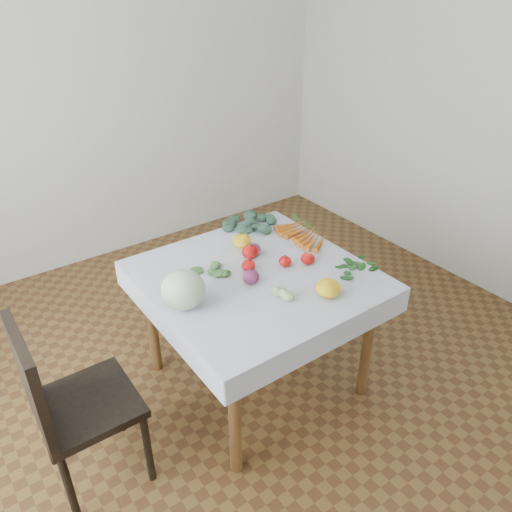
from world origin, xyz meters
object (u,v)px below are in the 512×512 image
(heirloom_back, at_px, (242,241))
(chair, at_px, (64,400))
(table, at_px, (256,290))
(cabbage, at_px, (183,290))
(carrot_bunch, at_px, (304,234))

(heirloom_back, bearing_deg, chair, -163.40)
(table, height_order, heirloom_back, heirloom_back)
(table, bearing_deg, cabbage, -176.42)
(heirloom_back, bearing_deg, carrot_bunch, -16.49)
(chair, height_order, carrot_bunch, chair)
(chair, height_order, cabbage, cabbage)
(cabbage, bearing_deg, carrot_bunch, 12.62)
(carrot_bunch, bearing_deg, cabbage, -167.38)
(heirloom_back, distance_m, carrot_bunch, 0.39)
(cabbage, relative_size, heirloom_back, 1.90)
(table, relative_size, cabbage, 4.73)
(chair, distance_m, heirloom_back, 1.26)
(heirloom_back, relative_size, carrot_bunch, 0.29)
(chair, xyz_separation_m, cabbage, (0.63, 0.03, 0.31))
(chair, xyz_separation_m, carrot_bunch, (1.55, 0.24, 0.23))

